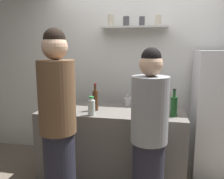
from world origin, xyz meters
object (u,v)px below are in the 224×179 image
(wine_bottle_green_glass, at_px, (174,106))
(water_bottle_plastic, at_px, (92,107))
(refrigerator, at_px, (220,115))
(wine_bottle_dark_glass, at_px, (67,104))
(person_brown_jacket, at_px, (58,126))
(wine_bottle_amber_glass, at_px, (95,100))
(utensil_holder, at_px, (128,102))
(baking_pan, at_px, (152,111))
(person_grey_hoodie, at_px, (149,138))

(wine_bottle_green_glass, relative_size, water_bottle_plastic, 1.43)
(wine_bottle_green_glass, distance_m, water_bottle_plastic, 0.90)
(refrigerator, relative_size, wine_bottle_green_glass, 5.20)
(wine_bottle_dark_glass, relative_size, person_brown_jacket, 0.16)
(wine_bottle_amber_glass, distance_m, water_bottle_plastic, 0.22)
(wine_bottle_amber_glass, xyz_separation_m, person_brown_jacket, (-0.18, -0.68, -0.11))
(utensil_holder, bearing_deg, refrigerator, 5.96)
(water_bottle_plastic, relative_size, person_brown_jacket, 0.12)
(wine_bottle_amber_glass, bearing_deg, utensil_holder, 38.48)
(wine_bottle_dark_glass, relative_size, water_bottle_plastic, 1.37)
(baking_pan, distance_m, person_grey_hoodie, 0.59)
(person_grey_hoodie, bearing_deg, water_bottle_plastic, 105.18)
(utensil_holder, distance_m, wine_bottle_dark_glass, 0.79)
(utensil_holder, xyz_separation_m, person_grey_hoodie, (0.30, -0.84, -0.14))
(wine_bottle_green_glass, bearing_deg, refrigerator, 39.17)
(person_brown_jacket, bearing_deg, wine_bottle_amber_glass, -172.41)
(wine_bottle_green_glass, relative_size, person_grey_hoodie, 0.19)
(water_bottle_plastic, bearing_deg, wine_bottle_green_glass, 8.30)
(refrigerator, relative_size, person_grey_hoodie, 0.98)
(baking_pan, bearing_deg, utensil_holder, 140.24)
(wine_bottle_amber_glass, xyz_separation_m, water_bottle_plastic, (0.01, -0.22, -0.03))
(wine_bottle_dark_glass, bearing_deg, wine_bottle_amber_glass, 30.28)
(baking_pan, bearing_deg, refrigerator, 24.48)
(wine_bottle_green_glass, height_order, wine_bottle_amber_glass, wine_bottle_amber_glass)
(refrigerator, distance_m, person_grey_hoodie, 1.28)
(utensil_holder, xyz_separation_m, wine_bottle_dark_glass, (-0.64, -0.45, 0.05))
(wine_bottle_green_glass, bearing_deg, water_bottle_plastic, -171.70)
(wine_bottle_green_glass, distance_m, wine_bottle_amber_glass, 0.91)
(baking_pan, height_order, water_bottle_plastic, water_bottle_plastic)
(baking_pan, bearing_deg, wine_bottle_dark_glass, -168.69)
(baking_pan, height_order, wine_bottle_dark_glass, wine_bottle_dark_glass)
(utensil_holder, distance_m, person_grey_hoodie, 0.90)
(baking_pan, xyz_separation_m, person_grey_hoodie, (-0.01, -0.58, -0.11))
(refrigerator, xyz_separation_m, wine_bottle_dark_glass, (-1.79, -0.57, 0.20))
(water_bottle_plastic, distance_m, person_brown_jacket, 0.51)
(wine_bottle_dark_glass, distance_m, water_bottle_plastic, 0.30)
(wine_bottle_green_glass, bearing_deg, wine_bottle_amber_glass, 174.57)
(utensil_holder, height_order, wine_bottle_amber_glass, wine_bottle_amber_glass)
(baking_pan, xyz_separation_m, wine_bottle_green_glass, (0.23, -0.11, 0.09))
(baking_pan, relative_size, person_brown_jacket, 0.19)
(utensil_holder, height_order, person_brown_jacket, person_brown_jacket)
(refrigerator, xyz_separation_m, baking_pan, (-0.83, -0.38, 0.11))
(wine_bottle_dark_glass, distance_m, wine_bottle_amber_glass, 0.33)
(person_grey_hoodie, bearing_deg, wine_bottle_amber_glass, 92.78)
(baking_pan, relative_size, water_bottle_plastic, 1.58)
(baking_pan, relative_size, utensil_holder, 1.57)
(wine_bottle_green_glass, height_order, person_brown_jacket, person_brown_jacket)
(refrigerator, relative_size, person_brown_jacket, 0.89)
(utensil_holder, distance_m, water_bottle_plastic, 0.61)
(wine_bottle_dark_glass, bearing_deg, person_brown_jacket, -78.11)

